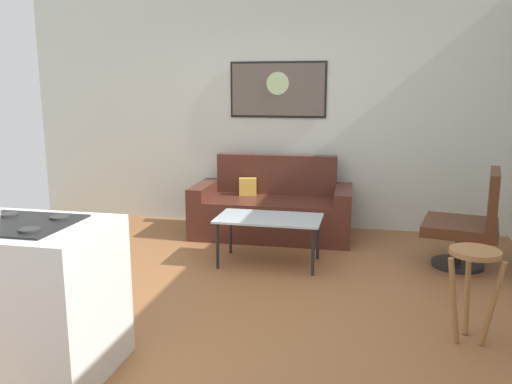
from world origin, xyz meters
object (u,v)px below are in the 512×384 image
(couch, at_px, (272,210))
(coffee_table, at_px, (269,221))
(armchair, at_px, (471,222))
(wall_painting, at_px, (278,90))
(bar_stool, at_px, (473,271))

(couch, distance_m, coffee_table, 1.00)
(coffee_table, xyz_separation_m, armchair, (1.83, 0.28, 0.02))
(armchair, xyz_separation_m, wall_painting, (-2.01, 1.17, 1.20))
(wall_painting, bearing_deg, coffee_table, -82.95)
(couch, xyz_separation_m, armchair, (1.98, -0.70, 0.15))
(couch, distance_m, armchair, 2.11)
(coffee_table, bearing_deg, couch, 98.62)
(couch, relative_size, armchair, 1.91)
(coffee_table, height_order, wall_painting, wall_painting)
(wall_painting, bearing_deg, bar_stool, -56.78)
(armchair, xyz_separation_m, bar_stool, (-0.25, -1.52, 0.05))
(couch, relative_size, bar_stool, 2.82)
(couch, bearing_deg, coffee_table, -81.38)
(coffee_table, height_order, bar_stool, bar_stool)
(armchair, bearing_deg, couch, 160.52)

